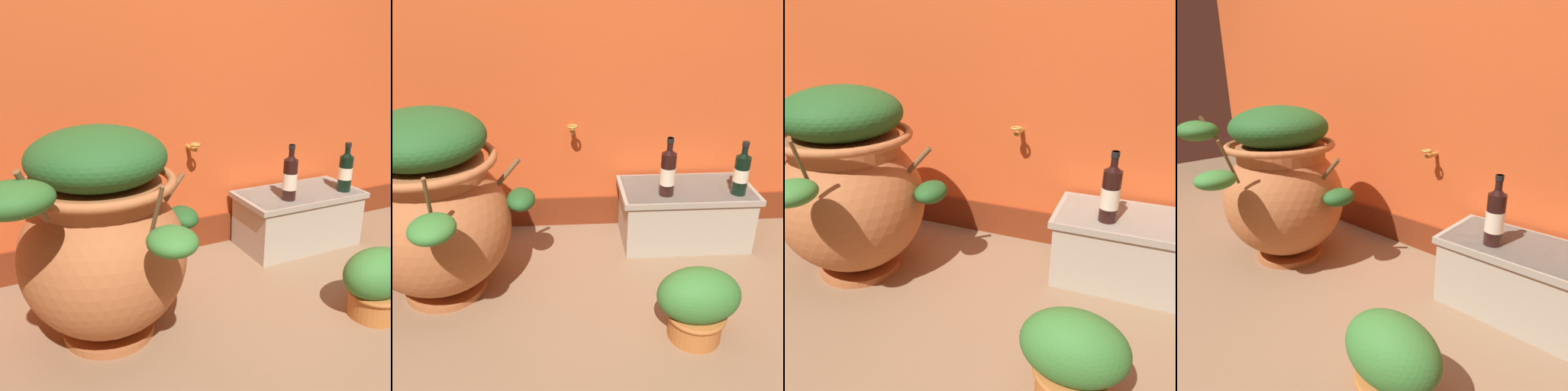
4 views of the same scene
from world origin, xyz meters
TOP-DOWN VIEW (x-y plane):
  - ground_plane at (0.00, 0.00)m, footprint 7.00×7.00m
  - back_wall at (0.00, 1.20)m, footprint 4.40×0.33m
  - terracotta_urn at (-0.52, 0.52)m, footprint 0.86×0.84m
  - stone_ledge at (0.69, 0.89)m, footprint 0.71×0.37m
  - wine_bottle_middle at (0.56, 0.81)m, footprint 0.08×0.08m
  - potted_shrub at (0.56, 0.15)m, footprint 0.33×0.24m

SIDE VIEW (x-z plane):
  - ground_plane at x=0.00m, z-range 0.00..0.00m
  - potted_shrub at x=0.56m, z-range 0.01..0.32m
  - stone_ledge at x=0.69m, z-range 0.01..0.33m
  - terracotta_urn at x=-0.52m, z-range 0.01..0.86m
  - wine_bottle_middle at x=0.56m, z-range 0.30..0.60m
  - back_wall at x=0.00m, z-range -0.01..2.59m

